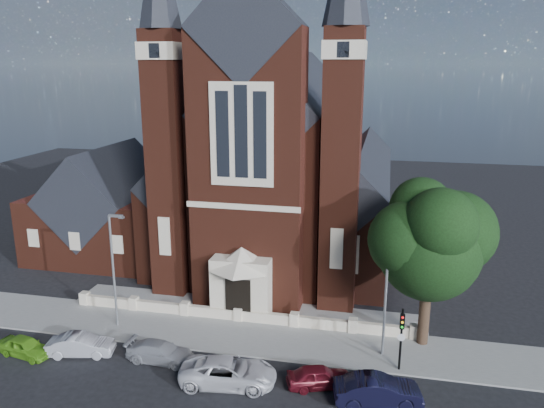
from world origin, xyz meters
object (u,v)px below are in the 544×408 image
at_px(street_lamp_left, 114,264).
at_px(car_navy, 378,390).
at_px(street_tree, 432,244).
at_px(car_white_suv, 228,372).
at_px(church, 284,165).
at_px(car_dark_red, 319,377).
at_px(car_lime_van, 25,347).
at_px(car_silver_b, 160,352).
at_px(parish_hall, 110,211).
at_px(street_lamp_right, 388,288).
at_px(car_silver_a, 81,345).
at_px(traffic_signal, 402,332).

height_order(street_lamp_left, car_navy, street_lamp_left).
bearing_deg(street_tree, car_white_suv, -149.00).
distance_m(church, car_dark_red, 25.12).
height_order(car_lime_van, car_silver_b, car_silver_b).
distance_m(street_tree, car_silver_b, 17.85).
xyz_separation_m(parish_hall, car_navy, (25.82, -18.92, -3.24)).
height_order(street_lamp_right, car_silver_b, street_lamp_right).
bearing_deg(street_lamp_right, street_tree, 34.26).
distance_m(church, street_tree, 21.38).
bearing_deg(parish_hall, church, 17.16).
bearing_deg(car_white_suv, car_lime_van, 82.26).
relative_size(street_lamp_left, car_navy, 1.73).
bearing_deg(car_silver_a, street_lamp_left, -19.87).
bearing_deg(church, traffic_signal, -61.80).
relative_size(street_lamp_right, car_white_suv, 1.48).
relative_size(street_tree, street_lamp_right, 1.32).
xyz_separation_m(parish_hall, car_lime_van, (4.30, -18.73, -3.40)).
bearing_deg(street_lamp_left, street_lamp_right, 0.00).
distance_m(parish_hall, car_lime_van, 19.52).
bearing_deg(parish_hall, car_dark_red, -38.69).
bearing_deg(car_silver_b, traffic_signal, -79.62).
xyz_separation_m(church, car_lime_van, (-11.70, -23.68, -7.57)).
height_order(parish_hall, car_silver_b, parish_hall).
distance_m(street_tree, street_lamp_left, 20.71).
relative_size(car_silver_b, car_navy, 0.91).
relative_size(street_tree, car_navy, 2.29).
xyz_separation_m(parish_hall, traffic_signal, (27.00, -15.57, -1.43)).
distance_m(car_silver_a, car_silver_b, 5.15).
bearing_deg(car_navy, car_silver_a, 74.72).
relative_size(car_lime_van, car_silver_a, 0.88).
height_order(church, street_tree, church).
bearing_deg(car_silver_b, car_lime_van, 100.59).
xyz_separation_m(street_tree, car_lime_van, (-24.30, -6.44, -6.35)).
bearing_deg(car_navy, church, 10.24).
distance_m(parish_hall, street_lamp_right, 29.62).
bearing_deg(church, car_navy, -67.63).
height_order(street_lamp_right, car_silver_a, street_lamp_right).
relative_size(street_lamp_left, car_silver_a, 1.98).
xyz_separation_m(street_lamp_right, traffic_signal, (0.91, -1.57, -2.02)).
xyz_separation_m(car_dark_red, car_navy, (3.23, -0.83, 0.14)).
xyz_separation_m(traffic_signal, car_navy, (-1.18, -3.34, -1.81)).
distance_m(street_tree, car_dark_red, 10.48).
bearing_deg(car_white_suv, street_tree, -65.82).
xyz_separation_m(traffic_signal, car_silver_b, (-14.24, -1.96, -1.97)).
height_order(car_silver_b, car_navy, car_navy).
xyz_separation_m(parish_hall, street_lamp_left, (8.09, -14.00, 0.59)).
distance_m(church, car_silver_b, 23.94).
bearing_deg(parish_hall, street_lamp_left, -59.98).
bearing_deg(car_dark_red, car_lime_van, 72.50).
distance_m(street_lamp_right, car_dark_red, 6.69).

